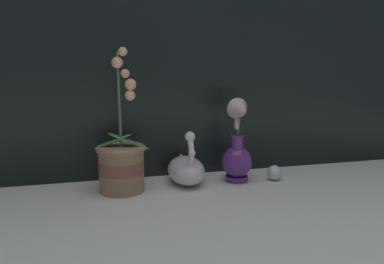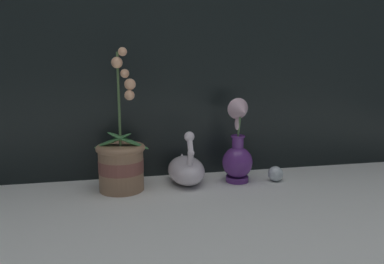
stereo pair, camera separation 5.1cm
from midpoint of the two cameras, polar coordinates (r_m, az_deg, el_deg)
The scene contains 6 objects.
ground_plane at distance 1.20m, azimuth 0.61°, elevation -9.45°, with size 2.80×2.80×0.00m, color silver.
window_backdrop at distance 1.38m, azimuth -2.10°, elevation 18.38°, with size 2.80×0.03×1.20m.
orchid_potted_plant at distance 1.23m, azimuth -11.86°, elevation -4.51°, with size 0.18×0.16×0.46m.
swan_figurine at distance 1.29m, azimuth -2.08°, elevation -5.61°, with size 0.12×0.21×0.19m.
blue_vase at distance 1.30m, azimuth 5.87°, elevation -2.88°, with size 0.11×0.12×0.29m.
glass_sphere at distance 1.36m, azimuth 11.38°, elevation -6.12°, with size 0.05×0.05×0.05m.
Camera 1 is at (-0.32, -1.09, 0.40)m, focal length 35.00 mm.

